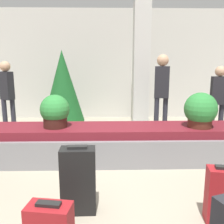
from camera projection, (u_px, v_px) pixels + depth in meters
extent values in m
plane|color=#9E937F|center=(115.00, 213.00, 2.84)|extent=(18.00, 18.00, 0.00)
cube|color=beige|center=(109.00, 65.00, 7.45)|extent=(18.00, 0.06, 3.20)
cube|color=gray|center=(112.00, 147.00, 4.36)|extent=(6.97, 0.92, 0.46)
cube|color=maroon|center=(112.00, 130.00, 4.30)|extent=(6.69, 0.76, 0.14)
cube|color=silver|center=(141.00, 65.00, 6.37)|extent=(0.40, 0.40, 3.20)
cube|color=black|center=(48.00, 204.00, 2.17)|extent=(0.23, 0.11, 0.03)
cube|color=black|center=(78.00, 180.00, 2.80)|extent=(0.39, 0.23, 0.76)
cube|color=black|center=(77.00, 147.00, 2.72)|extent=(0.22, 0.08, 0.03)
cube|color=maroon|center=(221.00, 196.00, 2.63)|extent=(0.34, 0.25, 0.61)
cube|color=black|center=(224.00, 167.00, 2.56)|extent=(0.18, 0.10, 0.03)
cylinder|color=#381914|center=(55.00, 122.00, 4.22)|extent=(0.40, 0.40, 0.17)
sphere|color=#2D7F38|center=(55.00, 109.00, 4.17)|extent=(0.49, 0.49, 0.49)
cylinder|color=#4C2319|center=(200.00, 122.00, 4.21)|extent=(0.40, 0.40, 0.17)
sphere|color=#2D7F38|center=(201.00, 109.00, 4.17)|extent=(0.55, 0.55, 0.55)
cylinder|color=#282833|center=(5.00, 116.00, 5.94)|extent=(0.11, 0.11, 0.82)
cylinder|color=#282833|center=(13.00, 116.00, 5.95)|extent=(0.11, 0.11, 0.82)
cube|color=#232328|center=(7.00, 86.00, 5.80)|extent=(0.37, 0.33, 0.65)
sphere|color=tan|center=(5.00, 66.00, 5.71)|extent=(0.24, 0.24, 0.24)
cylinder|color=#282833|center=(212.00, 121.00, 5.57)|extent=(0.11, 0.11, 0.77)
cylinder|color=#282833|center=(221.00, 121.00, 5.58)|extent=(0.11, 0.11, 0.77)
cube|color=#232328|center=(219.00, 91.00, 5.44)|extent=(0.34, 0.21, 0.61)
sphere|color=tan|center=(220.00, 71.00, 5.36)|extent=(0.22, 0.22, 0.22)
cylinder|color=#282833|center=(156.00, 117.00, 5.73)|extent=(0.11, 0.11, 0.89)
cylinder|color=#282833|center=(165.00, 117.00, 5.73)|extent=(0.11, 0.11, 0.89)
cube|color=#232328|center=(162.00, 82.00, 5.57)|extent=(0.35, 0.25, 0.70)
sphere|color=tan|center=(163.00, 60.00, 5.48)|extent=(0.26, 0.26, 0.26)
cylinder|color=#4C331E|center=(64.00, 124.00, 6.53)|extent=(0.16, 0.16, 0.18)
cone|color=#195623|center=(63.00, 86.00, 6.34)|extent=(1.06, 1.06, 1.80)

